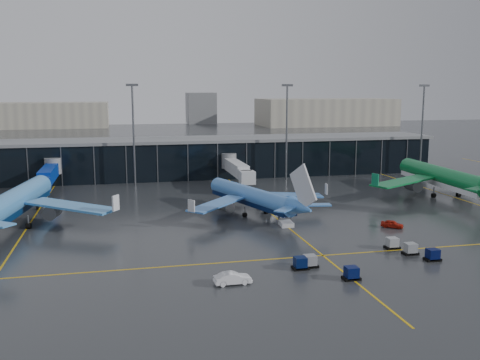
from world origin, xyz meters
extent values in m
plane|color=#282B2D|center=(0.00, 0.00, 0.00)|extent=(600.00, 600.00, 0.00)
cube|color=black|center=(0.00, 62.00, 5.00)|extent=(140.00, 16.00, 10.00)
cube|color=slate|center=(0.00, 62.00, 10.30)|extent=(142.00, 17.00, 0.80)
cylinder|color=#595B60|center=(-35.00, 53.50, 5.20)|extent=(4.00, 4.00, 4.00)
cube|color=navy|center=(-35.00, 40.00, 4.40)|extent=(3.00, 24.00, 3.00)
cylinder|color=#595B60|center=(-35.00, 32.50, 1.30)|extent=(1.00, 1.00, 2.60)
cylinder|color=#595B60|center=(10.00, 53.50, 5.20)|extent=(4.00, 4.00, 4.00)
cube|color=silver|center=(10.00, 40.00, 4.40)|extent=(3.00, 24.00, 3.00)
cylinder|color=#595B60|center=(10.00, 32.50, 1.30)|extent=(1.00, 1.00, 2.60)
cylinder|color=#595B60|center=(-15.00, 50.00, 12.50)|extent=(0.50, 0.50, 25.00)
cube|color=#595B60|center=(-15.00, 50.00, 25.20)|extent=(3.00, 0.40, 0.60)
cylinder|color=#595B60|center=(25.00, 50.00, 12.50)|extent=(0.50, 0.50, 25.00)
cube|color=#595B60|center=(25.00, 50.00, 25.20)|extent=(3.00, 0.40, 0.60)
cylinder|color=#595B60|center=(65.00, 50.00, 12.50)|extent=(0.50, 0.50, 25.00)
cube|color=#595B60|center=(65.00, 50.00, 25.20)|extent=(3.00, 0.40, 0.60)
cube|color=#B2AD99|center=(120.00, 260.00, 9.00)|extent=(90.00, 42.00, 18.00)
cube|color=#B2AD99|center=(-60.00, 280.00, 8.00)|extent=(70.00, 38.00, 16.00)
cube|color=#B2AD99|center=(40.00, 300.00, 11.00)|extent=(20.00, 20.00, 22.00)
cube|color=gold|center=(-35.00, 20.00, 0.01)|extent=(0.30, 120.00, 0.02)
cube|color=gold|center=(10.00, 20.00, 0.01)|extent=(0.30, 120.00, 0.02)
cube|color=gold|center=(55.00, 20.00, 0.01)|extent=(0.30, 120.00, 0.02)
cube|color=gold|center=(10.00, -15.00, 0.01)|extent=(220.00, 0.30, 0.02)
cube|color=black|center=(21.65, -14.04, 0.18)|extent=(2.20, 1.50, 0.36)
cube|color=#909498|center=(21.65, -14.04, 0.95)|extent=(1.60, 1.50, 1.50)
cube|color=black|center=(24.36, -20.66, 0.18)|extent=(2.20, 1.50, 0.36)
cube|color=#040B38|center=(24.36, -20.66, 0.95)|extent=(1.60, 1.50, 1.50)
cube|color=black|center=(22.80, -17.34, 0.18)|extent=(2.20, 1.50, 0.36)
cube|color=gray|center=(22.80, -17.34, 0.95)|extent=(1.60, 1.50, 1.50)
cube|color=black|center=(4.74, -20.04, 0.18)|extent=(2.20, 1.50, 0.36)
cube|color=#04123C|center=(4.74, -20.04, 0.95)|extent=(1.60, 1.50, 1.50)
cube|color=black|center=(6.32, -19.51, 0.18)|extent=(2.20, 1.50, 0.36)
cube|color=gray|center=(6.32, -19.51, 0.95)|extent=(1.60, 1.50, 1.50)
cube|color=black|center=(9.81, -25.30, 0.18)|extent=(2.20, 1.50, 0.36)
cube|color=#050F40|center=(9.81, -25.30, 0.95)|extent=(1.60, 1.50, 1.50)
cube|color=silver|center=(10.00, 2.79, 0.40)|extent=(2.35, 3.30, 0.80)
cube|color=silver|center=(10.00, 2.79, 2.30)|extent=(1.74, 2.91, 2.29)
imported|color=#B01B0D|center=(27.87, -2.58, 0.66)|extent=(3.95, 3.71, 1.32)
imported|color=silver|center=(-5.37, -23.55, 0.78)|extent=(4.78, 1.83, 1.56)
camera|label=1|loc=(-18.57, -85.89, 24.01)|focal=40.00mm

